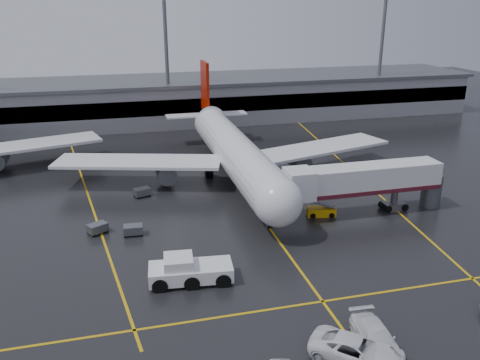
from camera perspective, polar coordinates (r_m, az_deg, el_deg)
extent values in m
plane|color=black|center=(61.89, 1.33, -2.71)|extent=(220.00, 220.00, 0.00)
cube|color=gold|center=(61.89, 1.33, -2.71)|extent=(0.25, 90.00, 0.02)
cube|color=gold|center=(43.55, 9.41, -13.52)|extent=(60.00, 0.25, 0.02)
cube|color=gold|center=(69.31, -17.14, -1.09)|extent=(9.99, 69.35, 0.02)
cube|color=gold|center=(76.91, 12.30, 1.42)|extent=(7.57, 69.64, 0.02)
cube|color=gray|center=(105.99, -5.78, 9.05)|extent=(120.00, 18.00, 8.00)
cube|color=black|center=(97.37, -4.97, 8.41)|extent=(120.00, 0.40, 3.00)
cube|color=#595B60|center=(105.27, -5.86, 11.35)|extent=(122.00, 19.00, 0.60)
cylinder|color=#595B60|center=(98.18, -8.35, 13.10)|extent=(0.70, 0.70, 25.00)
cylinder|color=#595B60|center=(112.35, 15.77, 13.42)|extent=(0.70, 0.70, 25.00)
cylinder|color=silver|center=(67.76, -0.47, 3.09)|extent=(5.20, 36.00, 5.20)
sphere|color=silver|center=(51.47, 4.39, -2.54)|extent=(5.20, 5.20, 5.20)
cone|color=silver|center=(87.48, -3.83, 7.32)|extent=(4.94, 8.00, 4.94)
cube|color=#940F00|center=(87.52, -4.03, 10.59)|extent=(0.50, 5.50, 8.50)
cube|color=silver|center=(87.44, -3.83, 7.45)|extent=(14.00, 3.00, 0.25)
cube|color=silver|center=(68.13, -11.56, 2.07)|extent=(22.80, 11.83, 0.40)
cube|color=silver|center=(73.85, 9.00, 3.63)|extent=(22.80, 11.83, 0.40)
cylinder|color=#595B60|center=(67.84, -8.48, 0.94)|extent=(2.60, 4.50, 2.60)
cylinder|color=#595B60|center=(72.09, 6.69, 2.17)|extent=(2.60, 4.50, 2.60)
cylinder|color=#595B60|center=(55.35, 3.31, -4.46)|extent=(0.56, 0.56, 2.00)
cylinder|color=#595B60|center=(70.88, -3.56, 1.10)|extent=(0.56, 0.56, 2.00)
cylinder|color=#595B60|center=(72.28, 1.42, 1.51)|extent=(0.56, 0.56, 2.00)
cylinder|color=black|center=(55.58, 3.30, -4.97)|extent=(0.40, 1.10, 1.10)
cylinder|color=black|center=(71.02, -3.56, 0.76)|extent=(1.00, 1.40, 1.40)
cylinder|color=black|center=(72.42, 1.42, 1.18)|extent=(1.00, 1.40, 1.40)
cube|color=silver|center=(80.72, -23.51, 3.59)|extent=(22.80, 11.83, 0.40)
cube|color=silver|center=(59.47, 14.17, 0.24)|extent=(18.00, 3.20, 3.00)
cube|color=#4C111D|center=(59.90, 14.06, -0.93)|extent=(18.00, 3.30, 0.50)
cube|color=silver|center=(56.13, 6.77, -0.46)|extent=(3.00, 3.40, 3.30)
cylinder|color=#595B60|center=(62.40, 17.19, -1.97)|extent=(0.80, 0.80, 3.00)
cube|color=#595B60|center=(62.79, 17.09, -2.86)|extent=(2.60, 1.60, 0.90)
cylinder|color=#595B60|center=(64.91, 21.01, -1.10)|extent=(2.40, 2.40, 4.00)
cylinder|color=black|center=(62.24, 16.22, -2.97)|extent=(0.90, 1.80, 0.90)
cylinder|color=black|center=(63.35, 17.94, -2.75)|extent=(0.90, 1.80, 0.90)
cube|color=silver|center=(45.43, -5.64, -10.40)|extent=(7.67, 3.70, 1.27)
cube|color=silver|center=(44.89, -7.05, -9.31)|extent=(2.78, 2.78, 1.06)
cube|color=black|center=(44.89, -7.05, -9.31)|extent=(2.50, 2.50, 0.95)
cylinder|color=black|center=(45.61, -9.14, -10.98)|extent=(1.69, 3.30, 1.37)
cylinder|color=black|center=(45.62, -5.62, -10.80)|extent=(1.69, 3.30, 1.37)
cylinder|color=black|center=(45.79, -2.13, -10.58)|extent=(1.69, 3.30, 1.37)
cube|color=#E0A008|center=(59.11, 9.26, -3.58)|extent=(3.49, 1.99, 1.00)
cube|color=#595B60|center=(58.74, 9.31, -2.72)|extent=(3.27, 1.43, 1.15)
cylinder|color=black|center=(58.98, 8.20, -3.82)|extent=(0.93, 1.65, 0.64)
cylinder|color=black|center=(59.44, 10.28, -3.75)|extent=(0.93, 1.65, 0.64)
imported|color=white|center=(37.41, 13.18, -18.46)|extent=(6.89, 6.59, 1.82)
imported|color=silver|center=(39.06, 15.28, -16.95)|extent=(2.67, 5.86, 1.66)
cube|color=#595B60|center=(54.85, -12.11, -5.54)|extent=(2.06, 1.39, 0.90)
cylinder|color=black|center=(54.62, -12.91, -6.26)|extent=(0.40, 0.20, 0.40)
cylinder|color=black|center=(54.58, -11.23, -6.15)|extent=(0.40, 0.20, 0.40)
cylinder|color=black|center=(55.52, -12.90, -5.81)|extent=(0.40, 0.20, 0.40)
cylinder|color=black|center=(55.49, -11.25, -5.70)|extent=(0.40, 0.20, 0.40)
cube|color=#595B60|center=(56.18, -15.97, -5.26)|extent=(2.38, 2.12, 0.90)
cylinder|color=black|center=(55.64, -16.39, -6.09)|extent=(0.40, 0.20, 0.40)
cylinder|color=black|center=(56.30, -14.97, -5.63)|extent=(0.40, 0.20, 0.40)
cylinder|color=black|center=(56.46, -16.88, -5.75)|extent=(0.40, 0.20, 0.40)
cylinder|color=black|center=(57.11, -15.47, -5.30)|extent=(0.40, 0.20, 0.40)
cube|color=#595B60|center=(65.10, -11.12, -1.31)|extent=(2.31, 1.87, 0.90)
cylinder|color=black|center=(64.57, -11.58, -1.98)|extent=(0.40, 0.20, 0.40)
cylinder|color=black|center=(65.11, -10.28, -1.70)|extent=(0.40, 0.20, 0.40)
cylinder|color=black|center=(65.44, -11.91, -1.70)|extent=(0.40, 0.20, 0.40)
cylinder|color=black|center=(65.98, -10.62, -1.43)|extent=(0.40, 0.20, 0.40)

